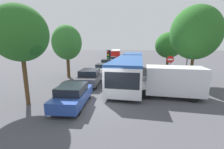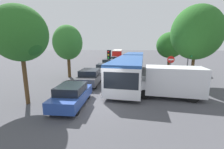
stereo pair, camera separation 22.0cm
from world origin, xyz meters
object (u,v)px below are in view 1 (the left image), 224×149
Objects in this scene: queued_car_white at (102,68)px; tree_left_near at (21,35)px; city_bus_rear at (116,53)px; no_entry_sign at (170,65)px; queued_car_green at (107,63)px; queued_car_blue at (73,95)px; queued_car_tan at (112,60)px; direction_sign_post at (187,59)px; tree_right_near at (195,33)px; white_van at (171,81)px; traffic_light at (109,59)px; articulated_bus at (131,65)px; tree_right_mid at (169,45)px; tree_left_mid at (67,44)px; queued_car_graphite at (90,77)px.

tree_left_near is at bearing 163.48° from queued_car_white.
no_entry_sign reaches higher than city_bus_rear.
queued_car_green is 0.67× the size of tree_left_near.
queued_car_tan is at bearing -1.73° from queued_car_blue.
direction_sign_post is at bearing -121.33° from queued_car_white.
queued_car_green is 14.84m from tree_right_near.
no_entry_sign is at bearing -122.89° from queued_car_white.
city_bus_rear is at bearing -1.67° from queued_car_green.
no_entry_sign reaches higher than white_van.
traffic_light is 0.45× the size of tree_right_near.
queued_car_green is 14.25m from direction_sign_post.
articulated_bus is 6.28× the size of no_entry_sign.
tree_right_mid is at bearing 153.39° from traffic_light.
queued_car_green is at bearing -156.40° from traffic_light.
tree_right_near reaches higher than direction_sign_post.
city_bus_rear is at bearing 82.49° from tree_left_mid.
queued_car_graphite is 11.39m from queued_car_green.
city_bus_rear is at bearing -162.19° from traffic_light.
queued_car_graphite is 0.86× the size of white_van.
queued_car_tan is 0.67× the size of tree_left_mid.
articulated_bus is at bearing -126.26° from no_entry_sign.
queued_car_white is 9.06m from no_entry_sign.
white_van reaches higher than queued_car_graphite.
tree_left_near is 8.45m from tree_left_mid.
tree_left_mid reaches higher than city_bus_rear.
queued_car_tan is (0.16, 22.84, 0.01)m from queued_car_blue.
queued_car_green is 1.17× the size of direction_sign_post.
tree_right_near is 1.31× the size of tree_right_mid.
queued_car_green is 10.31m from tree_right_mid.
queued_car_tan is at bearing 75.54° from tree_left_mid.
city_bus_rear is 1.94× the size of tree_right_mid.
city_bus_rear is 28.00m from tree_left_mid.
white_van reaches higher than queued_car_tan.
articulated_bus is 7.96m from tree_left_mid.
no_entry_sign is (7.65, -4.71, 1.18)m from queued_car_white.
queued_car_graphite is at bearing 176.23° from queued_car_white.
queued_car_white is at bearing -149.24° from traffic_light.
queued_car_tan is 17.45m from traffic_light.
direction_sign_post is (8.95, -16.91, 1.83)m from queued_car_tan.
queued_car_green is 17.44m from tree_left_near.
city_bus_rear is at bearing -166.74° from articulated_bus.
queued_car_green is at bearing 177.73° from city_bus_rear.
tree_left_mid is (-10.32, 5.90, 2.80)m from white_van.
tree_left_near is at bearing -130.69° from tree_right_mid.
articulated_bus is at bearing -137.16° from tree_right_mid.
queued_car_blue is 4.82m from tree_left_near.
tree_right_near is (8.14, 0.89, 2.50)m from traffic_light.
white_van is (2.83, -6.83, -0.26)m from articulated_bus.
tree_left_near is 19.22m from tree_right_mid.
traffic_light is (1.60, -5.61, 1.81)m from queued_car_white.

